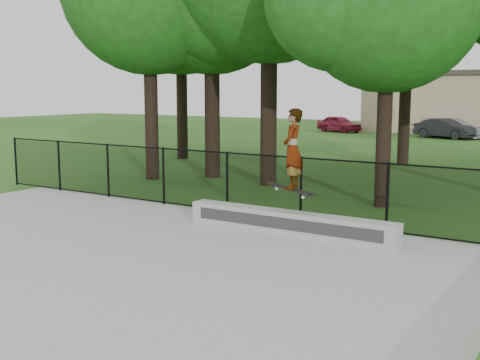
{
  "coord_description": "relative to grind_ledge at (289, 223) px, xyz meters",
  "views": [
    {
      "loc": [
        8.04,
        -6.07,
        3.04
      ],
      "look_at": [
        1.46,
        4.2,
        1.2
      ],
      "focal_mm": 45.0,
      "sensor_mm": 36.0,
      "label": 1
    }
  ],
  "objects": [
    {
      "name": "skater_airborne",
      "position": [
        0.1,
        -0.06,
        1.52
      ],
      "size": [
        0.83,
        0.67,
        1.78
      ],
      "color": "black",
      "rests_on": "ground"
    },
    {
      "name": "car_a",
      "position": [
        -11.68,
        29.6,
        0.29
      ],
      "size": [
        3.72,
        2.46,
        1.18
      ],
      "primitive_type": "imported",
      "rotation": [
        0.0,
        0.0,
        1.23
      ],
      "color": "maroon",
      "rests_on": "ground"
    },
    {
      "name": "grind_ledge",
      "position": [
        0.0,
        0.0,
        0.0
      ],
      "size": [
        4.67,
        0.4,
        0.49
      ],
      "primitive_type": "cube",
      "color": "#9C9B97",
      "rests_on": "concrete_slab"
    },
    {
      "name": "ground",
      "position": [
        -2.34,
        -4.7,
        -0.3
      ],
      "size": [
        100.0,
        100.0,
        0.0
      ],
      "primitive_type": "plane",
      "color": "#225517",
      "rests_on": "ground"
    },
    {
      "name": "car_c",
      "position": [
        -3.4,
        28.86,
        0.3
      ],
      "size": [
        4.16,
        2.95,
        1.2
      ],
      "primitive_type": "imported",
      "rotation": [
        0.0,
        0.0,
        1.2
      ],
      "color": "#A2A4B8",
      "rests_on": "ground"
    },
    {
      "name": "concrete_slab",
      "position": [
        -2.34,
        -4.7,
        -0.27
      ],
      "size": [
        14.0,
        12.0,
        0.06
      ],
      "primitive_type": "cube",
      "color": "#9E9E99",
      "rests_on": "ground"
    },
    {
      "name": "car_b",
      "position": [
        -3.79,
        27.77,
        0.31
      ],
      "size": [
        3.63,
        2.23,
        1.24
      ],
      "primitive_type": "imported",
      "rotation": [
        0.0,
        0.0,
        1.28
      ],
      "color": "black",
      "rests_on": "ground"
    },
    {
      "name": "chainlink_fence",
      "position": [
        -2.34,
        1.2,
        0.51
      ],
      "size": [
        16.06,
        0.06,
        1.5
      ],
      "color": "black",
      "rests_on": "concrete_slab"
    },
    {
      "name": "distant_building",
      "position": [
        -4.34,
        33.3,
        1.86
      ],
      "size": [
        12.4,
        6.4,
        4.3
      ],
      "color": "tan",
      "rests_on": "ground"
    }
  ]
}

